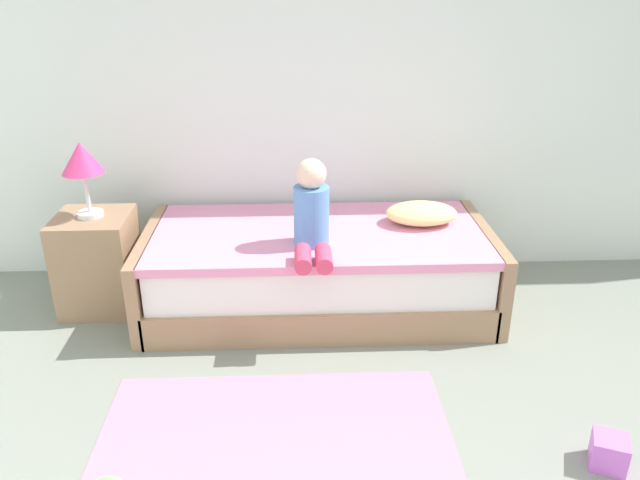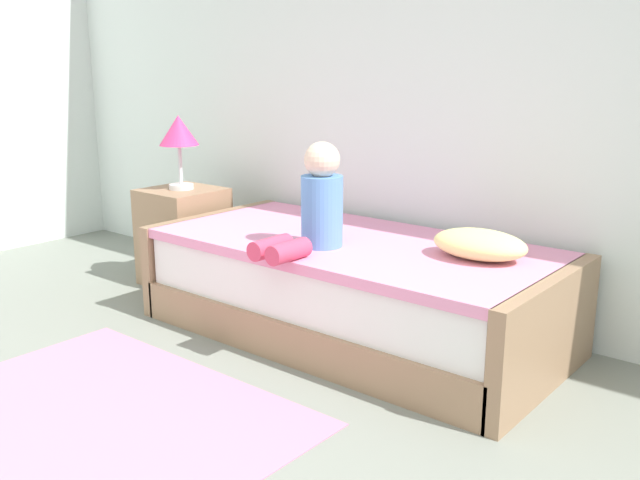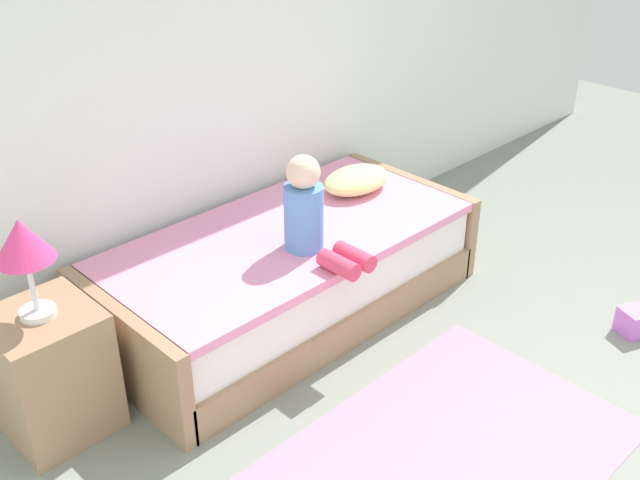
# 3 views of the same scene
# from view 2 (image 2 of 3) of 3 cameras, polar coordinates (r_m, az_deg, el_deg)

# --- Properties ---
(wall_rear) EXTENTS (7.20, 0.10, 2.90)m
(wall_rear) POSITION_cam_2_polar(r_m,az_deg,el_deg) (3.63, 15.99, 15.15)
(wall_rear) COLOR silver
(wall_rear) RESTS_ON ground
(bed) EXTENTS (2.11, 1.00, 0.50)m
(bed) POSITION_cam_2_polar(r_m,az_deg,el_deg) (3.56, 2.56, -3.98)
(bed) COLOR #997556
(bed) RESTS_ON ground
(nightstand) EXTENTS (0.44, 0.44, 0.60)m
(nightstand) POSITION_cam_2_polar(r_m,az_deg,el_deg) (4.48, -10.99, 0.30)
(nightstand) COLOR #997556
(nightstand) RESTS_ON ground
(table_lamp) EXTENTS (0.24, 0.24, 0.45)m
(table_lamp) POSITION_cam_2_polar(r_m,az_deg,el_deg) (4.38, -11.39, 8.42)
(table_lamp) COLOR silver
(table_lamp) RESTS_ON nightstand
(child_figure) EXTENTS (0.20, 0.51, 0.50)m
(child_figure) POSITION_cam_2_polar(r_m,az_deg,el_deg) (3.30, -0.37, 2.80)
(child_figure) COLOR #598CD1
(child_figure) RESTS_ON bed
(pillow) EXTENTS (0.44, 0.30, 0.13)m
(pillow) POSITION_cam_2_polar(r_m,az_deg,el_deg) (3.23, 12.83, -0.34)
(pillow) COLOR #F2E58C
(pillow) RESTS_ON bed
(area_rug) EXTENTS (1.60, 1.10, 0.01)m
(area_rug) POSITION_cam_2_polar(r_m,az_deg,el_deg) (3.00, -17.08, -13.32)
(area_rug) COLOR pink
(area_rug) RESTS_ON ground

